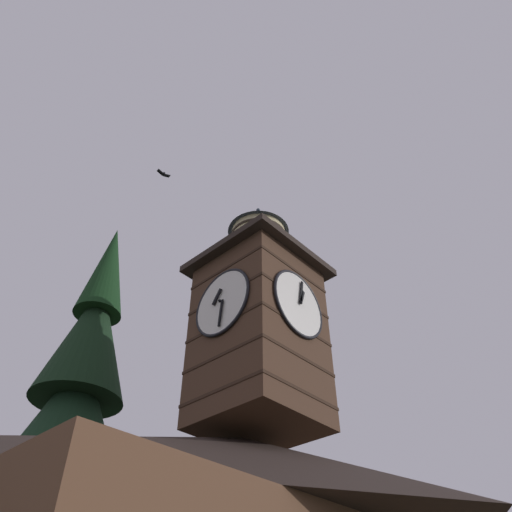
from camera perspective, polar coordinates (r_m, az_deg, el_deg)
clock_tower at (r=16.87m, az=0.31°, el=-7.13°), size 4.00×4.00×9.02m
pine_tree_behind at (r=18.91m, az=-21.12°, el=-20.58°), size 6.13×6.13×17.21m
flying_bird_high at (r=21.43m, az=-10.42°, el=9.12°), size 0.60×0.23×0.13m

